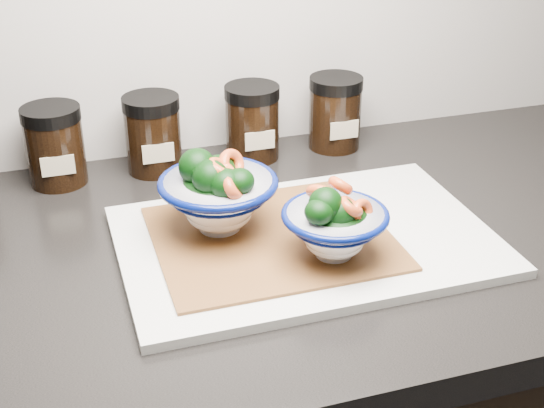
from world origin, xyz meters
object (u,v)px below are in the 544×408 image
object	(u,v)px
bowl_right	(335,225)
spice_jar_f	(335,112)
spice_jar_e	(252,122)
spice_jar_d	(153,134)
bowl_left	(218,194)
spice_jar_c	(55,145)
cutting_board	(306,241)

from	to	relation	value
bowl_right	spice_jar_f	xyz separation A→B (m)	(0.13, 0.33, 0.00)
bowl_right	spice_jar_e	world-z (taller)	bowl_right
bowl_right	spice_jar_d	distance (m)	0.36
spice_jar_f	bowl_left	bearing A→B (deg)	-137.04
bowl_right	spice_jar_e	distance (m)	0.33
bowl_right	spice_jar_d	xyz separation A→B (m)	(-0.15, 0.33, 0.00)
spice_jar_c	spice_jar_f	size ratio (longest dim) A/B	1.00
bowl_left	spice_jar_d	distance (m)	0.23
cutting_board	bowl_right	size ratio (longest dim) A/B	3.64
bowl_right	spice_jar_c	xyz separation A→B (m)	(-0.29, 0.33, 0.00)
bowl_left	spice_jar_e	distance (m)	0.25
bowl_left	bowl_right	world-z (taller)	bowl_left
cutting_board	spice_jar_e	xyz separation A→B (m)	(0.01, 0.27, 0.05)
bowl_left	spice_jar_e	xyz separation A→B (m)	(0.11, 0.23, -0.01)
cutting_board	spice_jar_d	bearing A→B (deg)	117.02
bowl_right	spice_jar_c	bearing A→B (deg)	131.57
spice_jar_e	spice_jar_f	xyz separation A→B (m)	(0.13, 0.00, 0.00)
spice_jar_c	spice_jar_f	world-z (taller)	same
bowl_right	spice_jar_f	size ratio (longest dim) A/B	1.09
bowl_left	spice_jar_e	bearing A→B (deg)	64.20
bowl_left	spice_jar_f	world-z (taller)	bowl_left
bowl_right	spice_jar_d	world-z (taller)	bowl_right
cutting_board	spice_jar_e	bearing A→B (deg)	87.48
bowl_right	spice_jar_e	size ratio (longest dim) A/B	1.09
spice_jar_c	spice_jar_e	world-z (taller)	same
bowl_right	spice_jar_e	xyz separation A→B (m)	(-0.00, 0.33, 0.00)
spice_jar_c	cutting_board	bearing A→B (deg)	-44.45
cutting_board	spice_jar_c	world-z (taller)	spice_jar_c
spice_jar_d	spice_jar_f	world-z (taller)	same
cutting_board	bowl_right	world-z (taller)	bowl_right
bowl_left	bowl_right	distance (m)	0.15
bowl_left	spice_jar_c	bearing A→B (deg)	128.35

